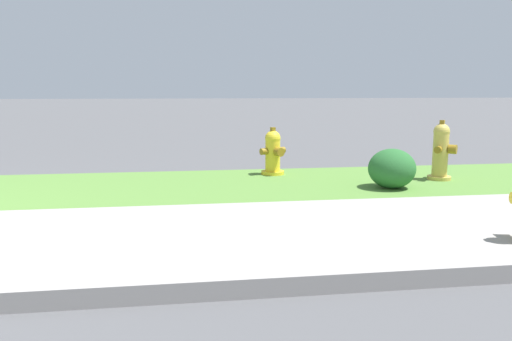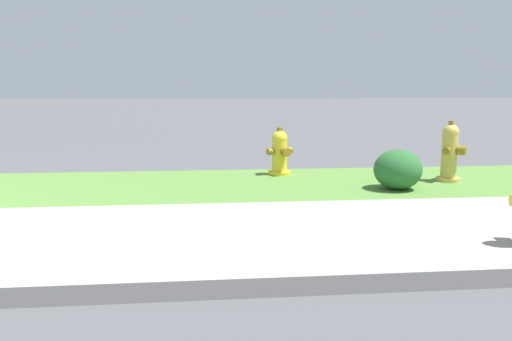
% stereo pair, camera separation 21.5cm
% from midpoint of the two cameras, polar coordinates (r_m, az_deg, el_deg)
% --- Properties ---
extents(fire_hydrant_near_corner, '(0.39, 0.37, 0.66)m').
position_cam_midpoint_polar(fire_hydrant_near_corner, '(6.91, 1.06, 2.08)').
color(fire_hydrant_near_corner, yellow).
rests_on(fire_hydrant_near_corner, ground).
extents(fire_hydrant_at_driveway, '(0.35, 0.35, 0.78)m').
position_cam_midpoint_polar(fire_hydrant_at_driveway, '(6.89, 19.55, 2.08)').
color(fire_hydrant_at_driveway, gold).
rests_on(fire_hydrant_at_driveway, ground).
extents(shrub_bush_near_lamp, '(0.56, 0.56, 0.48)m').
position_cam_midpoint_polar(shrub_bush_near_lamp, '(6.15, 14.31, 0.21)').
color(shrub_bush_near_lamp, '#28662D').
rests_on(shrub_bush_near_lamp, ground).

